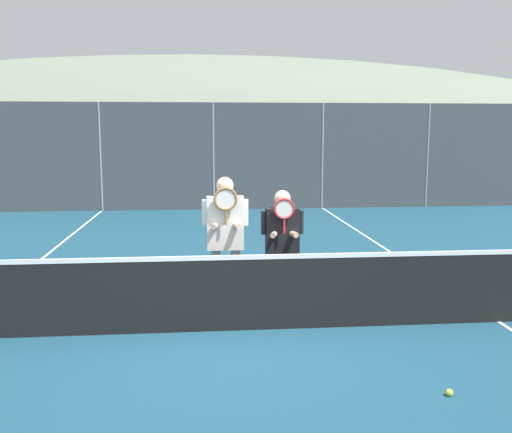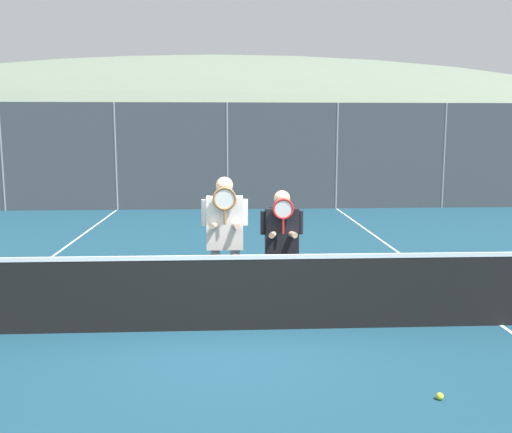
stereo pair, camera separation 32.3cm
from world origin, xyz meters
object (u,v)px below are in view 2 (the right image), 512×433
(car_far_left, at_px, (86,175))
(car_left_of_center, at_px, (227,175))
(player_center_left, at_px, (282,241))
(car_center, at_px, (367,173))
(player_leftmost, at_px, (225,232))
(tennis_ball_on_court, at_px, (440,396))

(car_far_left, distance_m, car_left_of_center, 5.15)
(player_center_left, distance_m, car_center, 14.28)
(player_center_left, height_order, car_far_left, player_center_left)
(player_leftmost, xyz_separation_m, car_left_of_center, (0.03, 13.28, -0.26))
(car_far_left, bearing_deg, car_left_of_center, -3.29)
(player_leftmost, bearing_deg, player_center_left, -4.70)
(car_left_of_center, distance_m, tennis_ball_on_court, 16.07)
(player_leftmost, bearing_deg, car_center, 68.64)
(car_far_left, relative_size, car_left_of_center, 0.97)
(car_left_of_center, bearing_deg, car_center, 2.26)
(car_far_left, height_order, car_left_of_center, car_far_left)
(car_far_left, bearing_deg, tennis_ball_on_court, -66.36)
(player_center_left, xyz_separation_m, tennis_ball_on_court, (1.23, -2.59, -0.97))
(player_leftmost, distance_m, car_far_left, 14.51)
(player_center_left, bearing_deg, tennis_ball_on_court, -64.61)
(car_center, bearing_deg, player_leftmost, -111.36)
(player_center_left, height_order, car_center, car_center)
(player_leftmost, height_order, tennis_ball_on_court, player_leftmost)
(player_leftmost, height_order, player_center_left, player_leftmost)
(player_leftmost, distance_m, car_center, 14.48)
(car_left_of_center, xyz_separation_m, car_center, (5.24, 0.21, 0.04))
(player_leftmost, height_order, car_far_left, player_leftmost)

